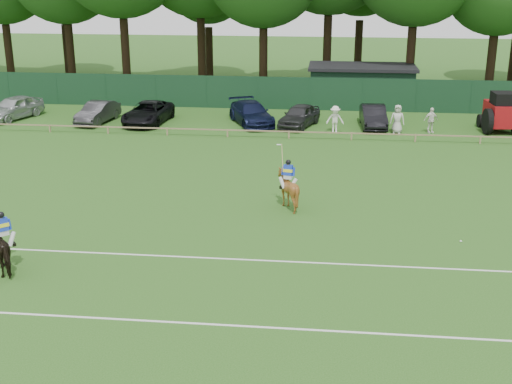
# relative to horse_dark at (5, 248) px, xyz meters

# --- Properties ---
(ground) EXTENTS (160.00, 160.00, 0.00)m
(ground) POSITION_rel_horse_dark_xyz_m (8.15, 2.86, -0.89)
(ground) COLOR #1E4C14
(ground) RESTS_ON ground
(horse_dark) EXTENTS (2.12, 2.19, 1.77)m
(horse_dark) POSITION_rel_horse_dark_xyz_m (0.00, 0.00, 0.00)
(horse_dark) COLOR black
(horse_dark) RESTS_ON ground
(horse_chestnut) EXTENTS (1.75, 1.89, 1.77)m
(horse_chestnut) POSITION_rel_horse_dark_xyz_m (9.90, 7.91, 0.00)
(horse_chestnut) COLOR brown
(horse_chestnut) RESTS_ON ground
(sedan_silver) EXTENTS (3.36, 5.16, 1.64)m
(sedan_silver) POSITION_rel_horse_dark_xyz_m (-10.99, 24.51, -0.07)
(sedan_silver) COLOR #B7B9BD
(sedan_silver) RESTS_ON ground
(sedan_grey) EXTENTS (2.20, 4.60, 1.46)m
(sedan_grey) POSITION_rel_horse_dark_xyz_m (-4.57, 23.97, -0.16)
(sedan_grey) COLOR #2D2D2F
(sedan_grey) RESTS_ON ground
(suv_black) EXTENTS (2.94, 5.59, 1.50)m
(suv_black) POSITION_rel_horse_dark_xyz_m (-0.98, 24.12, -0.14)
(suv_black) COLOR black
(suv_black) RESTS_ON ground
(sedan_navy) EXTENTS (4.11, 5.70, 1.53)m
(sedan_navy) POSITION_rel_horse_dark_xyz_m (6.27, 24.65, -0.12)
(sedan_navy) COLOR #111737
(sedan_navy) RESTS_ON ground
(hatch_grey) EXTENTS (3.14, 4.76, 1.51)m
(hatch_grey) POSITION_rel_horse_dark_xyz_m (9.63, 24.30, -0.13)
(hatch_grey) COLOR #2E2E31
(hatch_grey) RESTS_ON ground
(estate_black) EXTENTS (1.80, 4.62, 1.50)m
(estate_black) POSITION_rel_horse_dark_xyz_m (14.70, 24.63, -0.14)
(estate_black) COLOR black
(estate_black) RESTS_ON ground
(spectator_left) EXTENTS (1.19, 0.73, 1.79)m
(spectator_left) POSITION_rel_horse_dark_xyz_m (12.08, 22.79, 0.01)
(spectator_left) COLOR white
(spectator_left) RESTS_ON ground
(spectator_mid) EXTENTS (1.08, 0.73, 1.70)m
(spectator_mid) POSITION_rel_horse_dark_xyz_m (18.39, 23.39, -0.03)
(spectator_mid) COLOR white
(spectator_mid) RESTS_ON ground
(spectator_right) EXTENTS (0.99, 0.70, 1.91)m
(spectator_right) POSITION_rel_horse_dark_xyz_m (16.17, 23.03, 0.07)
(spectator_right) COLOR beige
(spectator_right) RESTS_ON ground
(rider_dark) EXTENTS (0.78, 0.74, 1.41)m
(rider_dark) POSITION_rel_horse_dark_xyz_m (0.01, -0.01, 0.78)
(rider_dark) COLOR silver
(rider_dark) RESTS_ON ground
(rider_chestnut) EXTENTS (0.93, 0.69, 2.05)m
(rider_chestnut) POSITION_rel_horse_dark_xyz_m (9.90, 7.89, 0.78)
(rider_chestnut) COLOR silver
(rider_chestnut) RESTS_ON ground
(polo_ball) EXTENTS (0.09, 0.09, 0.09)m
(polo_ball) POSITION_rel_horse_dark_xyz_m (17.20, 4.52, -0.84)
(polo_ball) COLOR silver
(polo_ball) RESTS_ON ground
(pitch_lines) EXTENTS (60.00, 5.10, 0.01)m
(pitch_lines) POSITION_rel_horse_dark_xyz_m (8.15, -0.64, -0.88)
(pitch_lines) COLOR silver
(pitch_lines) RESTS_ON ground
(pitch_rail) EXTENTS (62.10, 0.10, 0.50)m
(pitch_rail) POSITION_rel_horse_dark_xyz_m (8.15, 20.86, -0.44)
(pitch_rail) COLOR #997F5B
(pitch_rail) RESTS_ON ground
(perimeter_fence) EXTENTS (92.08, 0.08, 2.50)m
(perimeter_fence) POSITION_rel_horse_dark_xyz_m (8.15, 29.86, 0.36)
(perimeter_fence) COLOR #14351E
(perimeter_fence) RESTS_ON ground
(utility_shed) EXTENTS (8.40, 4.40, 3.04)m
(utility_shed) POSITION_rel_horse_dark_xyz_m (14.15, 32.86, 0.65)
(utility_shed) COLOR #14331E
(utility_shed) RESTS_ON ground
(tree_row) EXTENTS (96.00, 12.00, 21.00)m
(tree_row) POSITION_rel_horse_dark_xyz_m (10.15, 37.86, -0.89)
(tree_row) COLOR #26561C
(tree_row) RESTS_ON ground
(tractor) EXTENTS (2.38, 3.37, 2.71)m
(tractor) POSITION_rel_horse_dark_xyz_m (22.98, 24.18, 0.39)
(tractor) COLOR #9F0E14
(tractor) RESTS_ON ground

